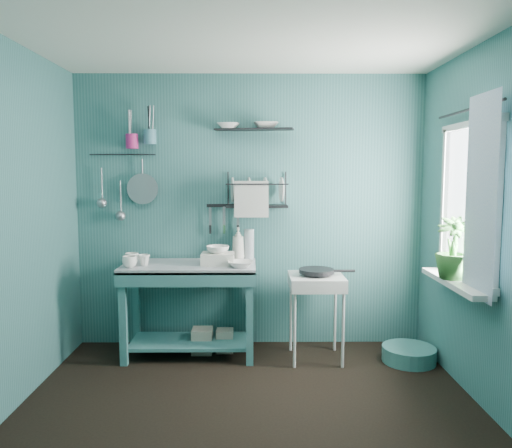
{
  "coord_description": "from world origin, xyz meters",
  "views": [
    {
      "loc": [
        0.02,
        -3.11,
        1.61
      ],
      "look_at": [
        0.05,
        0.85,
        1.2
      ],
      "focal_mm": 35.0,
      "sensor_mm": 36.0,
      "label": 1
    }
  ],
  "objects_px": {
    "mug_right": "(132,259)",
    "colander": "(143,189)",
    "wash_tub": "(218,259)",
    "potted_plant": "(454,248)",
    "mug_mid": "(144,260)",
    "floor_basin": "(409,354)",
    "dish_rack": "(257,190)",
    "water_bottle": "(249,244)",
    "storage_tin_large": "(202,341)",
    "hotplate_stand": "(316,317)",
    "storage_tin_small": "(225,341)",
    "soap_bottle": "(238,244)",
    "frying_pan": "(316,271)",
    "utensil_cup_teal": "(150,137)",
    "mug_left": "(130,262)",
    "utensil_cup_magenta": "(132,141)",
    "work_counter": "(190,310)"
  },
  "relations": [
    {
      "from": "mug_right",
      "to": "colander",
      "type": "xyz_separation_m",
      "value": [
        0.05,
        0.28,
        0.6
      ]
    },
    {
      "from": "wash_tub",
      "to": "potted_plant",
      "type": "xyz_separation_m",
      "value": [
        1.78,
        -0.66,
        0.19
      ]
    },
    {
      "from": "mug_mid",
      "to": "floor_basin",
      "type": "bearing_deg",
      "value": -3.1
    },
    {
      "from": "mug_right",
      "to": "floor_basin",
      "type": "xyz_separation_m",
      "value": [
        2.39,
        -0.18,
        -0.8
      ]
    },
    {
      "from": "dish_rack",
      "to": "colander",
      "type": "xyz_separation_m",
      "value": [
        -1.04,
        0.08,
        0.0
      ]
    },
    {
      "from": "mug_right",
      "to": "water_bottle",
      "type": "distance_m",
      "value": 1.05
    },
    {
      "from": "wash_tub",
      "to": "storage_tin_large",
      "type": "height_order",
      "value": "wash_tub"
    },
    {
      "from": "hotplate_stand",
      "to": "colander",
      "type": "xyz_separation_m",
      "value": [
        -1.55,
        0.38,
        1.09
      ]
    },
    {
      "from": "storage_tin_large",
      "to": "storage_tin_small",
      "type": "bearing_deg",
      "value": 8.53
    },
    {
      "from": "mug_mid",
      "to": "colander",
      "type": "distance_m",
      "value": 0.69
    },
    {
      "from": "storage_tin_small",
      "to": "storage_tin_large",
      "type": "bearing_deg",
      "value": -171.47
    },
    {
      "from": "soap_bottle",
      "to": "storage_tin_large",
      "type": "height_order",
      "value": "soap_bottle"
    },
    {
      "from": "dish_rack",
      "to": "frying_pan",
      "type": "bearing_deg",
      "value": -28.16
    },
    {
      "from": "frying_pan",
      "to": "utensil_cup_teal",
      "type": "bearing_deg",
      "value": 166.66
    },
    {
      "from": "utensil_cup_teal",
      "to": "storage_tin_small",
      "type": "height_order",
      "value": "utensil_cup_teal"
    },
    {
      "from": "mug_left",
      "to": "colander",
      "type": "distance_m",
      "value": 0.74
    },
    {
      "from": "mug_right",
      "to": "dish_rack",
      "type": "height_order",
      "value": "dish_rack"
    },
    {
      "from": "utensil_cup_magenta",
      "to": "potted_plant",
      "type": "distance_m",
      "value": 2.84
    },
    {
      "from": "work_counter",
      "to": "hotplate_stand",
      "type": "distance_m",
      "value": 1.1
    },
    {
      "from": "mug_right",
      "to": "colander",
      "type": "bearing_deg",
      "value": 80.4
    },
    {
      "from": "hotplate_stand",
      "to": "utensil_cup_magenta",
      "type": "bearing_deg",
      "value": 172.98
    },
    {
      "from": "utensil_cup_magenta",
      "to": "dish_rack",
      "type": "bearing_deg",
      "value": -2.55
    },
    {
      "from": "utensil_cup_teal",
      "to": "storage_tin_large",
      "type": "height_order",
      "value": "utensil_cup_teal"
    },
    {
      "from": "dish_rack",
      "to": "floor_basin",
      "type": "relative_size",
      "value": 1.22
    },
    {
      "from": "mug_right",
      "to": "potted_plant",
      "type": "bearing_deg",
      "value": -15.14
    },
    {
      "from": "utensil_cup_teal",
      "to": "frying_pan",
      "type": "bearing_deg",
      "value": -13.34
    },
    {
      "from": "frying_pan",
      "to": "hotplate_stand",
      "type": "bearing_deg",
      "value": 0.0
    },
    {
      "from": "mug_left",
      "to": "utensil_cup_teal",
      "type": "bearing_deg",
      "value": 74.73
    },
    {
      "from": "work_counter",
      "to": "dish_rack",
      "type": "relative_size",
      "value": 2.1
    },
    {
      "from": "mug_left",
      "to": "floor_basin",
      "type": "relative_size",
      "value": 0.27
    },
    {
      "from": "water_bottle",
      "to": "dish_rack",
      "type": "bearing_deg",
      "value": -17.77
    },
    {
      "from": "storage_tin_small",
      "to": "mug_right",
      "type": "bearing_deg",
      "value": -174.29
    },
    {
      "from": "dish_rack",
      "to": "colander",
      "type": "distance_m",
      "value": 1.05
    },
    {
      "from": "wash_tub",
      "to": "storage_tin_large",
      "type": "bearing_deg",
      "value": 154.98
    },
    {
      "from": "water_bottle",
      "to": "hotplate_stand",
      "type": "distance_m",
      "value": 0.88
    },
    {
      "from": "frying_pan",
      "to": "floor_basin",
      "type": "xyz_separation_m",
      "value": [
        0.79,
        -0.08,
        -0.71
      ]
    },
    {
      "from": "soap_bottle",
      "to": "hotplate_stand",
      "type": "height_order",
      "value": "soap_bottle"
    },
    {
      "from": "work_counter",
      "to": "dish_rack",
      "type": "height_order",
      "value": "dish_rack"
    },
    {
      "from": "utensil_cup_teal",
      "to": "storage_tin_large",
      "type": "bearing_deg",
      "value": -22.8
    },
    {
      "from": "mug_left",
      "to": "mug_mid",
      "type": "xyz_separation_m",
      "value": [
        0.1,
        0.1,
        -0.0
      ]
    },
    {
      "from": "dish_rack",
      "to": "mug_left",
      "type": "bearing_deg",
      "value": -159.22
    },
    {
      "from": "water_bottle",
      "to": "floor_basin",
      "type": "relative_size",
      "value": 0.62
    },
    {
      "from": "water_bottle",
      "to": "colander",
      "type": "xyz_separation_m",
      "value": [
        -0.97,
        0.06,
        0.5
      ]
    },
    {
      "from": "soap_bottle",
      "to": "colander",
      "type": "height_order",
      "value": "colander"
    },
    {
      "from": "wash_tub",
      "to": "colander",
      "type": "distance_m",
      "value": 0.97
    },
    {
      "from": "wash_tub",
      "to": "hotplate_stand",
      "type": "height_order",
      "value": "wash_tub"
    },
    {
      "from": "utensil_cup_magenta",
      "to": "storage_tin_large",
      "type": "bearing_deg",
      "value": -17.34
    },
    {
      "from": "dish_rack",
      "to": "floor_basin",
      "type": "xyz_separation_m",
      "value": [
        1.29,
        -0.38,
        -1.39
      ]
    },
    {
      "from": "colander",
      "to": "storage_tin_small",
      "type": "distance_m",
      "value": 1.57
    },
    {
      "from": "mug_mid",
      "to": "water_bottle",
      "type": "relative_size",
      "value": 0.36
    }
  ]
}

